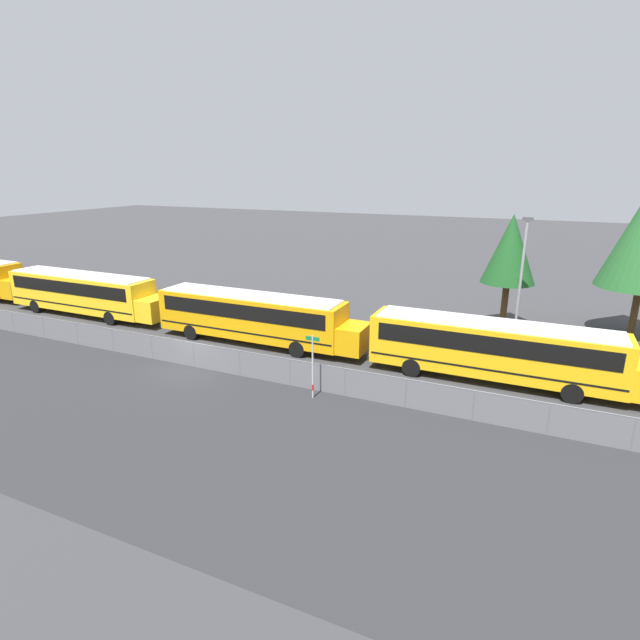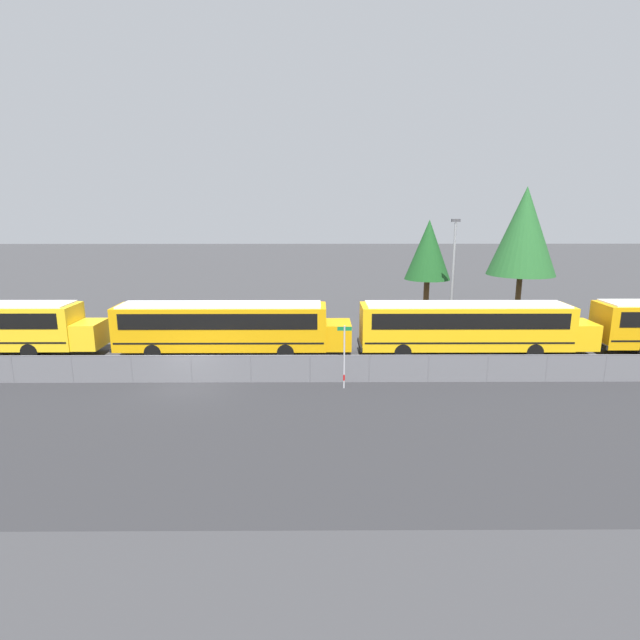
# 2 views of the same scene
# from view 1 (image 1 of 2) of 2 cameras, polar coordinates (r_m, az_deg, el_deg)

# --- Properties ---
(ground_plane) EXTENTS (200.00, 200.00, 0.00)m
(ground_plane) POSITION_cam_1_polar(r_m,az_deg,el_deg) (28.93, -14.13, -5.21)
(ground_plane) COLOR #38383A
(road_strip) EXTENTS (148.65, 12.00, 0.01)m
(road_strip) POSITION_cam_1_polar(r_m,az_deg,el_deg) (24.98, -22.72, -9.69)
(road_strip) COLOR #2B2B2D
(road_strip) RESTS_ON ground_plane
(fence) EXTENTS (114.72, 0.07, 1.46)m
(fence) POSITION_cam_1_polar(r_m,az_deg,el_deg) (28.67, -14.24, -3.82)
(fence) COLOR #9EA0A5
(fence) RESTS_ON ground_plane
(school_bus_2) EXTENTS (14.04, 2.49, 3.17)m
(school_bus_2) POSITION_cam_1_polar(r_m,az_deg,el_deg) (41.32, -25.35, 3.01)
(school_bus_2) COLOR yellow
(school_bus_2) RESTS_ON ground_plane
(school_bus_3) EXTENTS (14.04, 2.49, 3.17)m
(school_bus_3) POSITION_cam_1_polar(r_m,az_deg,el_deg) (31.49, -7.52, 0.61)
(school_bus_3) COLOR orange
(school_bus_3) RESTS_ON ground_plane
(school_bus_4) EXTENTS (14.04, 2.49, 3.17)m
(school_bus_4) POSITION_cam_1_polar(r_m,az_deg,el_deg) (27.08, 19.72, -2.97)
(school_bus_4) COLOR yellow
(school_bus_4) RESTS_ON ground_plane
(street_sign) EXTENTS (0.70, 0.09, 3.18)m
(street_sign) POSITION_cam_1_polar(r_m,az_deg,el_deg) (23.77, -0.85, -5.23)
(street_sign) COLOR #B7B7BC
(street_sign) RESTS_ON ground_plane
(light_pole) EXTENTS (0.60, 0.24, 7.96)m
(light_pole) POSITION_cam_1_polar(r_m,az_deg,el_deg) (32.26, 21.97, 4.45)
(light_pole) COLOR gray
(light_pole) RESTS_ON ground_plane
(tree_0) EXTENTS (3.53, 3.53, 7.84)m
(tree_0) POSITION_cam_1_polar(r_m,az_deg,el_deg) (35.78, 20.93, 7.53)
(tree_0) COLOR #51381E
(tree_0) RESTS_ON ground_plane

